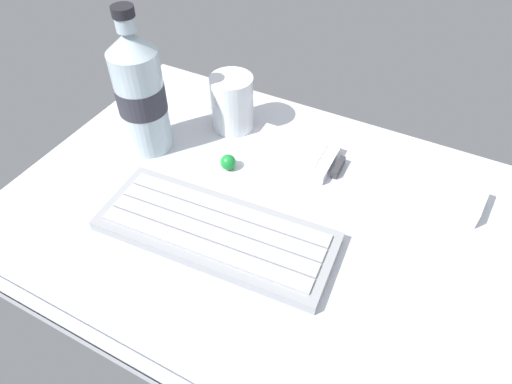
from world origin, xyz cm
name	(u,v)px	position (x,y,z in cm)	size (l,w,h in cm)	color
ground_plane	(255,214)	(0.00, -0.23, -0.99)	(64.00, 48.00, 2.80)	silver
keyboard	(216,231)	(-2.29, -6.18, 0.81)	(29.66, 12.88, 1.70)	#93969B
handheld_device	(297,154)	(0.66, 11.50, 0.73)	(12.90, 7.82, 1.50)	silver
juice_cup	(232,105)	(-11.22, 13.80, 3.91)	(6.40, 6.40, 8.50)	silver
water_bottle	(140,93)	(-19.79, 4.17, 9.01)	(6.73, 6.73, 20.80)	silver
charger_block	(455,198)	(22.33, 12.42, 1.20)	(7.00, 5.60, 2.40)	silver
trackball_mouse	(228,162)	(-7.00, 5.00, 1.10)	(2.20, 2.20, 2.20)	#198C33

